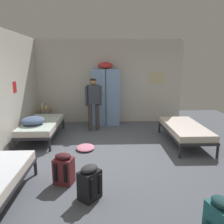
% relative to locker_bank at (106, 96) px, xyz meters
% --- Properties ---
extents(ground_plane, '(9.49, 9.49, 0.00)m').
position_rel_locker_bank_xyz_m(ground_plane, '(0.12, -2.69, -0.97)').
color(ground_plane, '#565B66').
extents(room_backdrop, '(5.01, 5.99, 2.82)m').
position_rel_locker_bank_xyz_m(room_backdrop, '(-1.22, -1.31, 0.44)').
color(room_backdrop, beige).
rests_on(room_backdrop, ground_plane).
extents(locker_bank, '(0.90, 0.55, 2.07)m').
position_rel_locker_bank_xyz_m(locker_bank, '(0.00, 0.00, 0.00)').
color(locker_bank, '#7A9ECC').
rests_on(locker_bank, ground_plane).
extents(shelf_unit, '(0.38, 0.30, 0.57)m').
position_rel_locker_bank_xyz_m(shelf_unit, '(-2.02, -0.14, -0.62)').
color(shelf_unit, '#99704C').
rests_on(shelf_unit, ground_plane).
extents(bed_left_rear, '(0.90, 1.90, 0.49)m').
position_rel_locker_bank_xyz_m(bed_left_rear, '(-1.77, -1.44, -0.59)').
color(bed_left_rear, '#28282D').
rests_on(bed_left_rear, ground_plane).
extents(bed_right, '(0.90, 1.90, 0.49)m').
position_rel_locker_bank_xyz_m(bed_right, '(2.01, -1.94, -0.59)').
color(bed_right, '#28282D').
rests_on(bed_right, ground_plane).
extents(bedding_heap, '(0.59, 0.63, 0.20)m').
position_rel_locker_bank_xyz_m(bedding_heap, '(-1.90, -1.73, -0.38)').
color(bedding_heap, slate).
rests_on(bedding_heap, bed_left_rear).
extents(person_traveler, '(0.49, 0.30, 1.61)m').
position_rel_locker_bank_xyz_m(person_traveler, '(-0.38, -0.73, 0.00)').
color(person_traveler, '#3D3833').
rests_on(person_traveler, ground_plane).
extents(water_bottle, '(0.06, 0.06, 0.24)m').
position_rel_locker_bank_xyz_m(water_bottle, '(-2.10, -0.12, -0.29)').
color(water_bottle, silver).
rests_on(water_bottle, shelf_unit).
extents(lotion_bottle, '(0.05, 0.05, 0.17)m').
position_rel_locker_bank_xyz_m(lotion_bottle, '(-1.95, -0.18, -0.32)').
color(lotion_bottle, beige).
rests_on(lotion_bottle, shelf_unit).
extents(backpack_teal, '(0.39, 0.37, 0.55)m').
position_rel_locker_bank_xyz_m(backpack_teal, '(1.28, -5.16, -0.71)').
color(backpack_teal, '#23666B').
rests_on(backpack_teal, ground_plane).
extents(backpack_black, '(0.42, 0.41, 0.55)m').
position_rel_locker_bank_xyz_m(backpack_black, '(-0.30, -4.26, -0.71)').
color(backpack_black, black).
rests_on(backpack_black, ground_plane).
extents(backpack_maroon, '(0.37, 0.39, 0.55)m').
position_rel_locker_bank_xyz_m(backpack_maroon, '(-0.76, -3.79, -0.71)').
color(backpack_maroon, maroon).
rests_on(backpack_maroon, ground_plane).
extents(clothes_pile_pink, '(0.44, 0.52, 0.09)m').
position_rel_locker_bank_xyz_m(clothes_pile_pink, '(-0.52, -2.26, -0.93)').
color(clothes_pile_pink, pink).
rests_on(clothes_pile_pink, ground_plane).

